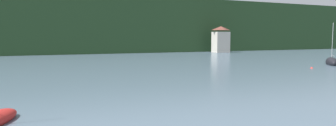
% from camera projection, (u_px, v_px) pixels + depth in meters
% --- Properties ---
extents(wooded_hillside, '(352.00, 70.94, 38.63)m').
position_uv_depth(wooded_hillside, '(50.00, 31.00, 118.30)').
color(wooded_hillside, '#264223').
rests_on(wooded_hillside, ground_plane).
extents(shore_building_westcentral, '(5.10, 3.78, 8.40)m').
position_uv_depth(shore_building_westcentral, '(221.00, 40.00, 95.15)').
color(shore_building_westcentral, beige).
rests_on(shore_building_westcentral, ground_plane).
extents(sailboat_far_7, '(5.81, 5.92, 8.03)m').
position_uv_depth(sailboat_far_7, '(331.00, 62.00, 53.37)').
color(sailboat_far_7, black).
rests_on(sailboat_far_7, ground_plane).
extents(mooring_buoy_near, '(0.39, 0.39, 0.39)m').
position_uv_depth(mooring_buoy_near, '(312.00, 68.00, 46.84)').
color(mooring_buoy_near, red).
rests_on(mooring_buoy_near, ground_plane).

